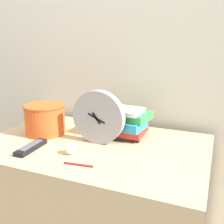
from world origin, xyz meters
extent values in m
cube|color=silver|center=(0.00, 0.74, 1.20)|extent=(6.00, 0.04, 2.40)
cube|color=tan|center=(0.00, 0.33, 0.36)|extent=(1.04, 0.67, 0.71)
cylinder|color=#99999E|center=(0.02, 0.35, 0.84)|extent=(0.25, 0.04, 0.25)
cylinder|color=white|center=(0.02, 0.34, 0.84)|extent=(0.22, 0.01, 0.22)
cube|color=black|center=(0.02, 0.33, 0.84)|extent=(0.04, 0.01, 0.05)
cube|color=black|center=(0.02, 0.33, 0.84)|extent=(0.09, 0.01, 0.04)
cylinder|color=black|center=(0.02, 0.33, 0.84)|extent=(0.01, 0.01, 0.01)
cube|color=#232328|center=(0.10, 0.49, 0.72)|extent=(0.19, 0.20, 0.02)
cube|color=red|center=(0.10, 0.48, 0.75)|extent=(0.21, 0.16, 0.03)
cube|color=#2D9ED1|center=(0.09, 0.47, 0.78)|extent=(0.24, 0.17, 0.04)
cube|color=green|center=(0.10, 0.49, 0.82)|extent=(0.25, 0.18, 0.04)
cube|color=white|center=(0.08, 0.47, 0.85)|extent=(0.22, 0.16, 0.02)
cylinder|color=#E05623|center=(-0.29, 0.36, 0.79)|extent=(0.20, 0.20, 0.15)
torus|color=#B3451C|center=(-0.29, 0.36, 0.86)|extent=(0.21, 0.21, 0.01)
cube|color=black|center=(-0.22, 0.16, 0.72)|extent=(0.05, 0.18, 0.02)
cube|color=#59595E|center=(-0.22, 0.16, 0.73)|extent=(0.04, 0.13, 0.00)
sphere|color=white|center=(-0.04, 0.19, 0.74)|extent=(0.05, 0.05, 0.05)
cylinder|color=#B21E1E|center=(0.04, 0.11, 0.72)|extent=(0.12, 0.02, 0.01)
camera|label=1|loc=(0.52, -0.69, 1.18)|focal=42.00mm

